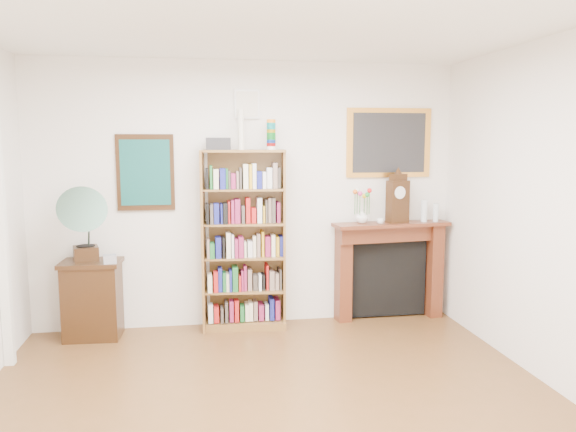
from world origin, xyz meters
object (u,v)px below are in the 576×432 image
at_px(cd_stack, 110,259).
at_px(flower_vase, 362,216).
at_px(bookshelf, 244,230).
at_px(teacup, 380,221).
at_px(gramophone, 82,220).
at_px(bottle_right, 436,213).
at_px(mantel_clock, 398,199).
at_px(fireplace, 389,262).
at_px(bottle_left, 424,211).
at_px(side_cabinet, 93,299).

distance_m(cd_stack, flower_vase, 2.64).
distance_m(bookshelf, cd_stack, 1.36).
bearing_deg(flower_vase, cd_stack, -175.06).
height_order(cd_stack, teacup, teacup).
height_order(gramophone, cd_stack, gramophone).
distance_m(cd_stack, bottle_right, 3.48).
relative_size(mantel_clock, flower_vase, 3.59).
relative_size(cd_stack, flower_vase, 0.81).
xyz_separation_m(cd_stack, teacup, (2.79, 0.13, 0.29)).
bearing_deg(cd_stack, fireplace, 5.15).
xyz_separation_m(bottle_left, bottle_right, (0.13, -0.01, -0.02)).
relative_size(bookshelf, fireplace, 1.65).
distance_m(teacup, bottle_right, 0.67).
bearing_deg(cd_stack, bottle_left, 3.84).
xyz_separation_m(bookshelf, side_cabinet, (-1.53, -0.05, -0.66)).
xyz_separation_m(cd_stack, flower_vase, (2.61, 0.23, 0.33)).
xyz_separation_m(mantel_clock, teacup, (-0.22, -0.07, -0.23)).
bearing_deg(fireplace, flower_vase, -178.60).
bearing_deg(fireplace, bookshelf, 177.44).
bearing_deg(bottle_left, cd_stack, -176.16).
height_order(side_cabinet, mantel_clock, mantel_clock).
xyz_separation_m(side_cabinet, bottle_left, (3.52, 0.09, 0.81)).
height_order(side_cabinet, flower_vase, flower_vase).
distance_m(side_cabinet, bottle_right, 3.74).
bearing_deg(bottle_right, gramophone, -177.44).
xyz_separation_m(bookshelf, gramophone, (-1.58, -0.14, 0.16)).
bearing_deg(cd_stack, bookshelf, 7.97).
bearing_deg(mantel_clock, fireplace, 116.94).
bearing_deg(cd_stack, bottle_right, 3.45).
height_order(gramophone, bottle_right, gramophone).
distance_m(fireplace, bottle_left, 0.69).
bearing_deg(bookshelf, side_cabinet, -172.33).
bearing_deg(flower_vase, fireplace, 6.77).
xyz_separation_m(fireplace, mantel_clock, (0.06, -0.06, 0.71)).
relative_size(bookshelf, cd_stack, 18.06).
distance_m(mantel_clock, bottle_right, 0.47).
height_order(mantel_clock, bottle_left, mantel_clock).
distance_m(mantel_clock, bottle_left, 0.35).
bearing_deg(teacup, gramophone, -178.29).
bearing_deg(fireplace, bottle_left, -11.83).
relative_size(side_cabinet, bottle_left, 3.28).
relative_size(bookshelf, flower_vase, 14.65).
distance_m(gramophone, mantel_clock, 3.26).
distance_m(side_cabinet, teacup, 3.08).
height_order(bookshelf, bottle_left, bookshelf).
bearing_deg(cd_stack, teacup, 2.74).
xyz_separation_m(mantel_clock, flower_vase, (-0.39, 0.03, -0.18)).
height_order(gramophone, flower_vase, gramophone).
height_order(gramophone, teacup, gramophone).
xyz_separation_m(flower_vase, bottle_left, (0.71, -0.00, 0.05)).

